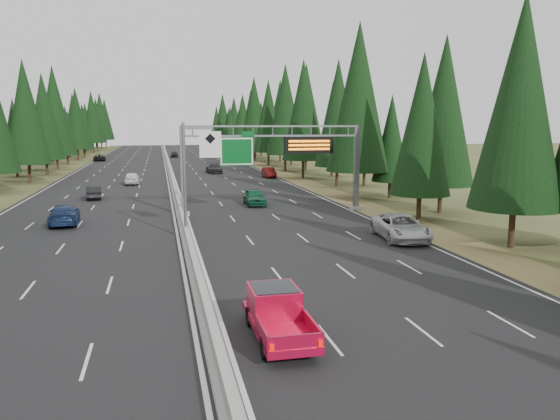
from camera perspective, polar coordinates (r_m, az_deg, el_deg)
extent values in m
cube|color=black|center=(93.10, -11.47, 3.84)|extent=(32.00, 260.00, 0.08)
cube|color=olive|center=(95.10, -0.66, 4.11)|extent=(3.60, 260.00, 0.06)
cube|color=#3E4721|center=(94.47, -22.34, 3.42)|extent=(3.60, 260.00, 0.06)
cube|color=gray|center=(93.08, -11.47, 3.96)|extent=(0.70, 260.00, 0.30)
cube|color=gray|center=(93.05, -11.48, 4.20)|extent=(0.30, 260.00, 0.60)
cube|color=slate|center=(47.95, -10.09, 4.04)|extent=(0.45, 0.45, 7.80)
cube|color=gray|center=(48.40, -9.97, -0.38)|extent=(0.90, 0.90, 0.30)
cube|color=slate|center=(51.13, 8.00, 4.39)|extent=(0.45, 0.45, 7.80)
cube|color=gray|center=(51.55, 7.91, 0.23)|extent=(0.90, 0.90, 0.30)
cube|color=slate|center=(48.78, -0.76, 8.75)|extent=(15.85, 0.35, 0.16)
cube|color=slate|center=(48.78, -0.76, 7.76)|extent=(15.85, 0.35, 0.16)
cube|color=#054C19|center=(48.02, -4.55, 6.13)|extent=(3.00, 0.10, 2.50)
cube|color=silver|center=(47.96, -4.54, 6.13)|extent=(2.85, 0.02, 2.35)
cube|color=#054C19|center=(48.12, -3.38, 7.94)|extent=(1.10, 0.10, 0.45)
cube|color=black|center=(49.28, 3.01, 6.80)|extent=(4.50, 0.40, 1.50)
cube|color=orange|center=(49.05, 3.09, 7.20)|extent=(3.80, 0.02, 0.18)
cube|color=orange|center=(49.06, 3.08, 6.79)|extent=(3.80, 0.02, 0.18)
cube|color=orange|center=(49.08, 3.08, 6.38)|extent=(3.80, 0.02, 0.18)
cylinder|color=slate|center=(37.98, -9.95, 2.97)|extent=(0.20, 0.20, 8.00)
cube|color=gray|center=(38.57, -9.79, -2.80)|extent=(0.50, 0.50, 0.20)
cube|color=slate|center=(37.85, -8.57, 8.44)|extent=(2.00, 0.15, 0.15)
cube|color=silver|center=(37.81, -7.30, 6.80)|extent=(1.50, 0.06, 1.80)
cylinder|color=black|center=(38.43, 23.06, -1.75)|extent=(0.40, 0.40, 2.57)
cone|color=black|center=(37.89, 23.80, 10.30)|extent=(5.79, 5.79, 13.51)
cylinder|color=black|center=(46.74, 14.30, 0.23)|extent=(0.40, 0.40, 2.20)
cone|color=black|center=(46.25, 14.62, 8.67)|extent=(4.95, 4.95, 11.54)
cylinder|color=black|center=(51.60, 16.37, 1.12)|extent=(0.40, 0.40, 2.53)
cone|color=black|center=(51.19, 16.76, 9.92)|extent=(5.69, 5.69, 13.28)
cylinder|color=black|center=(59.70, 8.02, 2.62)|extent=(0.40, 0.40, 2.99)
cone|color=black|center=(59.43, 8.21, 11.60)|extent=(6.72, 6.72, 15.68)
cylinder|color=black|center=(61.14, 11.39, 2.11)|extent=(0.40, 0.40, 1.79)
cone|color=black|center=(60.75, 11.55, 7.37)|extent=(4.04, 4.04, 9.42)
cylinder|color=black|center=(71.71, 5.96, 3.54)|extent=(0.40, 0.40, 2.61)
cone|color=black|center=(71.43, 6.07, 10.06)|extent=(5.87, 5.87, 13.69)
cylinder|color=black|center=(72.51, 8.78, 3.52)|extent=(0.40, 0.40, 2.56)
cone|color=black|center=(72.22, 8.93, 9.84)|extent=(5.75, 5.75, 13.42)
cylinder|color=black|center=(81.48, 2.42, 4.27)|extent=(0.40, 0.40, 2.79)
cone|color=black|center=(81.26, 2.46, 10.42)|extent=(6.28, 6.28, 14.66)
cylinder|color=black|center=(85.24, 5.44, 4.28)|extent=(0.40, 0.40, 2.32)
cone|color=black|center=(84.98, 5.51, 9.15)|extent=(5.21, 5.21, 12.16)
cylinder|color=black|center=(94.35, 0.55, 4.94)|extent=(0.40, 0.40, 2.91)
cone|color=black|center=(94.16, 0.56, 10.47)|extent=(6.54, 6.54, 15.27)
cylinder|color=black|center=(96.55, 2.72, 5.03)|extent=(0.40, 0.40, 2.95)
cone|color=black|center=(96.38, 2.76, 10.50)|extent=(6.63, 6.63, 15.48)
cylinder|color=black|center=(107.70, -1.20, 5.36)|extent=(0.40, 0.40, 2.67)
cone|color=black|center=(107.52, -1.22, 9.81)|extent=(6.01, 6.01, 14.03)
cylinder|color=black|center=(110.11, 1.18, 5.31)|extent=(0.40, 0.40, 2.20)
cone|color=black|center=(109.90, 1.20, 8.89)|extent=(4.95, 4.95, 11.54)
cylinder|color=black|center=(121.29, -2.69, 5.81)|extent=(0.40, 0.40, 2.94)
cone|color=black|center=(121.15, -2.72, 10.16)|extent=(6.62, 6.62, 15.45)
cylinder|color=black|center=(120.41, 0.01, 5.77)|extent=(0.40, 0.40, 2.84)
cone|color=black|center=(120.26, 0.01, 10.00)|extent=(6.39, 6.39, 14.91)
cylinder|color=black|center=(131.74, -2.61, 5.82)|extent=(0.40, 0.40, 1.89)
cone|color=black|center=(131.57, -2.63, 8.39)|extent=(4.26, 4.26, 9.93)
cylinder|color=black|center=(133.94, -1.21, 5.98)|extent=(0.40, 0.40, 2.38)
cone|color=black|center=(133.77, -1.22, 9.16)|extent=(5.35, 5.35, 12.48)
cylinder|color=black|center=(144.46, -3.99, 6.17)|extent=(0.40, 0.40, 2.39)
cone|color=black|center=(144.30, -4.03, 9.14)|extent=(5.39, 5.39, 12.57)
cylinder|color=black|center=(143.71, -1.97, 6.15)|extent=(0.40, 0.40, 2.27)
cone|color=black|center=(143.56, -1.99, 8.97)|extent=(5.10, 5.10, 11.90)
cylinder|color=black|center=(156.55, -4.32, 6.29)|extent=(0.40, 0.40, 1.95)
cone|color=black|center=(156.40, -4.35, 8.52)|extent=(4.38, 4.38, 10.21)
cylinder|color=black|center=(155.93, -3.04, 6.46)|extent=(0.40, 0.40, 2.86)
cone|color=black|center=(155.82, -3.07, 9.75)|extent=(6.43, 6.43, 15.01)
cylinder|color=black|center=(170.99, -5.19, 6.54)|extent=(0.40, 0.40, 2.21)
cone|color=black|center=(170.86, -5.22, 8.85)|extent=(4.97, 4.97, 11.59)
cylinder|color=black|center=(171.27, -3.87, 6.66)|extent=(0.40, 0.40, 2.80)
cone|color=black|center=(171.17, -3.91, 9.58)|extent=(6.29, 6.29, 14.68)
cylinder|color=black|center=(181.10, -5.37, 6.65)|extent=(0.40, 0.40, 2.13)
cone|color=black|center=(180.97, -5.40, 8.76)|extent=(4.80, 4.80, 11.20)
cylinder|color=black|center=(183.47, -4.78, 6.79)|extent=(0.40, 0.40, 2.77)
cone|color=black|center=(183.37, -4.82, 9.49)|extent=(6.22, 6.22, 14.52)
cylinder|color=black|center=(195.00, -5.96, 6.93)|extent=(0.40, 0.40, 3.03)
cone|color=black|center=(194.92, -6.00, 9.71)|extent=(6.82, 6.82, 15.91)
cylinder|color=black|center=(193.83, -5.23, 6.77)|extent=(0.40, 0.40, 1.97)
cone|color=black|center=(193.71, -5.25, 8.59)|extent=(4.43, 4.43, 10.33)
cylinder|color=black|center=(208.34, -6.60, 6.95)|extent=(0.40, 0.40, 2.42)
cone|color=black|center=(208.23, -6.63, 9.03)|extent=(5.44, 5.44, 12.69)
cylinder|color=black|center=(205.41, -5.13, 6.93)|extent=(0.40, 0.40, 2.26)
cone|color=black|center=(205.30, -5.16, 8.90)|extent=(5.08, 5.08, 11.85)
cylinder|color=black|center=(82.50, -24.70, 3.49)|extent=(0.40, 0.40, 2.68)
cone|color=black|center=(82.26, -25.08, 9.29)|extent=(6.02, 6.02, 14.05)
cylinder|color=black|center=(94.31, -23.17, 4.12)|extent=(0.40, 0.40, 2.56)
cone|color=black|center=(94.09, -23.47, 8.98)|extent=(5.76, 5.76, 13.44)
cylinder|color=black|center=(93.90, -25.78, 3.74)|extent=(0.40, 0.40, 1.93)
cone|color=black|center=(93.65, -26.03, 7.42)|extent=(4.34, 4.34, 10.13)
cylinder|color=black|center=(105.41, -22.23, 4.70)|extent=(0.40, 0.40, 2.92)
cone|color=black|center=(105.25, -22.53, 9.66)|extent=(6.57, 6.57, 15.34)
cylinder|color=black|center=(106.27, -24.70, 4.36)|extent=(0.40, 0.40, 2.11)
cone|color=black|center=(106.06, -24.93, 7.91)|extent=(4.75, 4.75, 11.09)
cylinder|color=black|center=(119.18, -21.30, 4.91)|extent=(0.40, 0.40, 1.90)
cone|color=black|center=(118.98, -21.46, 7.76)|extent=(4.27, 4.27, 9.97)
cylinder|color=black|center=(121.55, -23.09, 4.97)|extent=(0.40, 0.40, 2.31)
cone|color=black|center=(121.37, -23.29, 8.36)|extent=(5.19, 5.19, 12.10)
cylinder|color=black|center=(131.65, -20.33, 5.43)|extent=(0.40, 0.40, 2.60)
cone|color=black|center=(131.49, -20.52, 8.97)|extent=(5.85, 5.85, 13.66)
cylinder|color=black|center=(132.45, -22.67, 5.15)|extent=(0.40, 0.40, 1.84)
cone|color=black|center=(132.27, -22.82, 7.63)|extent=(4.13, 4.13, 9.64)
cylinder|color=black|center=(142.91, -19.76, 5.59)|extent=(0.40, 0.40, 2.13)
cone|color=black|center=(142.74, -19.91, 8.26)|extent=(4.78, 4.78, 11.16)
cylinder|color=black|center=(145.76, -21.12, 5.52)|extent=(0.40, 0.40, 1.83)
cone|color=black|center=(145.60, -21.24, 7.76)|extent=(4.11, 4.11, 9.59)
cylinder|color=black|center=(155.96, -19.69, 5.81)|extent=(0.40, 0.40, 2.01)
cone|color=black|center=(155.81, -19.82, 8.11)|extent=(4.53, 4.53, 10.57)
cylinder|color=black|center=(156.93, -20.63, 5.88)|extent=(0.40, 0.40, 2.63)
cone|color=black|center=(156.80, -20.80, 8.88)|extent=(5.91, 5.91, 13.78)
cylinder|color=black|center=(167.53, -18.92, 6.16)|extent=(0.40, 0.40, 2.84)
cone|color=black|center=(167.42, -19.07, 9.19)|extent=(6.38, 6.38, 14.90)
cylinder|color=black|center=(169.36, -20.41, 6.01)|extent=(0.40, 0.40, 2.25)
cone|color=black|center=(169.23, -20.54, 8.39)|extent=(5.07, 5.07, 11.83)
cylinder|color=black|center=(180.12, -18.51, 6.30)|extent=(0.40, 0.40, 2.62)
cone|color=black|center=(180.01, -18.64, 8.90)|extent=(5.89, 5.89, 13.73)
cylinder|color=black|center=(182.59, -19.63, 6.16)|extent=(0.40, 0.40, 1.91)
cone|color=black|center=(182.46, -19.73, 8.03)|extent=(4.30, 4.30, 10.03)
cylinder|color=black|center=(195.35, -18.14, 6.54)|extent=(0.40, 0.40, 3.02)
cone|color=black|center=(195.27, -18.28, 9.30)|extent=(6.79, 6.79, 15.83)
cylinder|color=black|center=(192.48, -19.53, 6.36)|extent=(0.40, 0.40, 2.45)
cone|color=black|center=(192.36, -19.65, 8.64)|extent=(5.52, 5.52, 12.88)
cylinder|color=black|center=(206.94, -17.71, 6.63)|extent=(0.40, 0.40, 2.77)
cone|color=black|center=(206.85, -17.82, 9.03)|extent=(6.23, 6.23, 14.53)
cylinder|color=black|center=(207.83, -18.63, 6.47)|extent=(0.40, 0.40, 1.88)
cone|color=black|center=(207.72, -18.71, 8.09)|extent=(4.22, 4.22, 9.86)
imported|color=silver|center=(38.56, 12.51, -1.75)|extent=(3.39, 6.37, 1.70)
cylinder|color=black|center=(18.97, -1.51, -14.19)|extent=(0.28, 0.76, 0.76)
cylinder|color=black|center=(19.31, 3.34, -13.77)|extent=(0.28, 0.76, 0.76)
cylinder|color=black|center=(21.84, -3.11, -11.03)|extent=(0.28, 0.76, 0.76)
cylinder|color=black|center=(22.14, 1.09, -10.74)|extent=(0.28, 0.76, 0.76)
cube|color=#AF0A2E|center=(20.53, -0.13, -11.92)|extent=(1.90, 5.32, 0.28)
cube|color=#AF0A2E|center=(21.10, -0.64, -9.42)|extent=(1.80, 2.09, 1.04)
cube|color=black|center=(21.01, -0.64, -8.69)|extent=(1.61, 1.80, 0.52)
cube|color=#AF0A2E|center=(18.94, -1.92, -12.67)|extent=(0.09, 2.28, 0.57)
cube|color=#AF0A2E|center=(19.33, 3.47, -12.23)|extent=(0.09, 2.28, 0.57)
cube|color=#AF0A2E|center=(18.09, 1.66, -13.74)|extent=(1.90, 0.09, 0.57)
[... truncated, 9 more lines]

